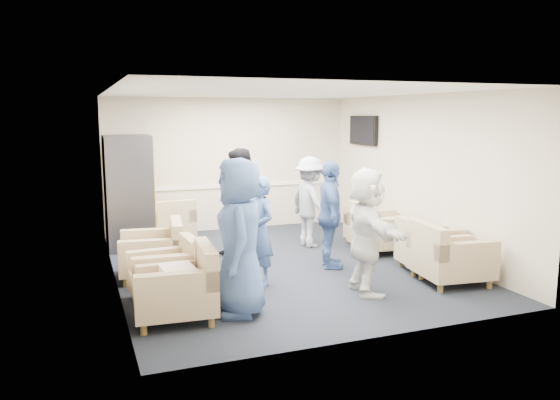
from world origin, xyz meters
name	(u,v)px	position (x,y,z in m)	size (l,w,h in m)	color
floor	(280,265)	(0.00, 0.00, 0.00)	(6.00, 6.00, 0.00)	black
ceiling	(280,92)	(0.00, 0.00, 2.70)	(6.00, 6.00, 0.00)	white
back_wall	(229,164)	(0.00, 3.00, 1.35)	(5.00, 0.02, 2.70)	beige
front_wall	(382,214)	(0.00, -3.00, 1.35)	(5.00, 0.02, 2.70)	beige
left_wall	(112,189)	(-2.50, 0.00, 1.35)	(0.02, 6.00, 2.70)	beige
right_wall	(417,175)	(2.50, 0.00, 1.35)	(0.02, 6.00, 2.70)	beige
chair_rail	(230,186)	(0.00, 2.98, 0.90)	(4.98, 0.04, 0.06)	white
tv	(363,131)	(2.44, 1.80, 2.05)	(0.10, 1.00, 0.58)	black
armchair_left_near	(179,288)	(-1.90, -1.70, 0.37)	(0.98, 0.98, 0.73)	tan
armchair_left_mid	(170,276)	(-1.91, -1.08, 0.34)	(0.89, 0.89, 0.68)	tan
armchair_left_far	(156,254)	(-1.93, 0.07, 0.35)	(1.00, 1.00, 0.71)	tan
armchair_right_near	(447,258)	(1.89, -1.67, 0.37)	(1.03, 1.03, 0.74)	tan
armchair_right_midnear	(429,250)	(1.98, -1.11, 0.34)	(0.96, 0.96, 0.68)	tan
armchair_right_midfar	(378,232)	(1.88, 0.20, 0.36)	(0.97, 0.97, 0.72)	tan
armchair_right_far	(370,228)	(2.02, 0.72, 0.30)	(0.84, 0.84, 0.61)	tan
armchair_corner	(168,224)	(-1.40, 2.21, 0.35)	(0.95, 0.95, 0.70)	tan
vending_machine	(129,192)	(-2.09, 2.11, 1.00)	(0.81, 0.95, 2.00)	#46464D
backpack	(181,276)	(-1.72, -0.79, 0.23)	(0.28, 0.21, 0.45)	black
pillow	(178,273)	(-1.92, -1.70, 0.56)	(0.49, 0.37, 0.14)	silver
person_front_left	(240,237)	(-1.19, -1.80, 0.94)	(0.92, 0.60, 1.88)	#3D5993
person_mid_left	(259,231)	(-0.61, -0.80, 0.76)	(0.56, 0.37, 1.53)	#3D5993
person_back_left	(243,204)	(-0.42, 0.65, 0.91)	(0.89, 0.69, 1.82)	black
person_back_right	(310,202)	(0.95, 1.00, 0.81)	(1.05, 0.60, 1.62)	beige
person_mid_right	(330,215)	(0.68, -0.38, 0.84)	(0.98, 0.41, 1.67)	#3D5993
person_front_right	(367,231)	(0.61, -1.64, 0.85)	(1.57, 0.50, 1.69)	white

